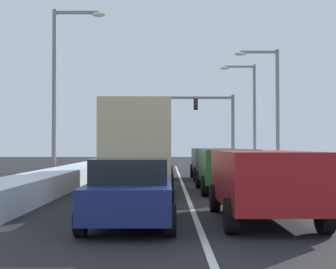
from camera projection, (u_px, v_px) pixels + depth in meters
name	position (u px, v px, depth m)	size (l,w,h in m)	color
ground_plane	(186.00, 191.00, 19.20)	(120.00, 120.00, 0.00)	black
lane_stripe_between_right_lane_and_center_lane	(183.00, 184.00, 22.86)	(0.14, 40.20, 0.01)	silver
snow_bank_right_shoulder	(294.00, 178.00, 22.85)	(1.94, 40.20, 0.53)	silver
snow_bank_left_shoulder	(72.00, 175.00, 22.88)	(1.69, 40.20, 0.78)	silver
suv_red_right_lane_nearest	(262.00, 178.00, 11.46)	(2.16, 4.90, 1.67)	maroon
suv_green_right_lane_second	(227.00, 166.00, 18.84)	(2.16, 4.90, 1.67)	#1E5633
suv_charcoal_right_lane_third	(213.00, 160.00, 25.84)	(2.16, 4.90, 1.67)	#38383D
sedan_navy_center_lane_nearest	(132.00, 191.00, 11.01)	(2.00, 4.50, 1.51)	navy
box_truck_center_lane_second	(141.00, 143.00, 18.50)	(2.53, 7.20, 3.36)	maroon
sedan_gray_center_lane_third	(155.00, 165.00, 26.07)	(2.00, 4.50, 1.51)	slate
traffic_light_gantry	(207.00, 115.00, 41.22)	(7.54, 0.47, 6.20)	slate
street_lamp_right_near	(272.00, 99.00, 28.44)	(2.66, 0.36, 7.53)	gray
street_lamp_right_mid	(250.00, 107.00, 35.75)	(2.66, 0.36, 7.88)	gray
street_lamp_left_mid	(62.00, 79.00, 23.74)	(2.66, 0.36, 8.57)	gray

